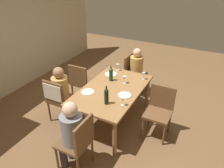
{
  "coord_description": "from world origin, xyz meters",
  "views": [
    {
      "loc": [
        -3.04,
        -1.56,
        2.75
      ],
      "look_at": [
        0.0,
        0.0,
        0.83
      ],
      "focal_mm": 34.58,
      "sensor_mm": 36.0,
      "label": 1
    }
  ],
  "objects_px": {
    "chair_far_right": "(81,81)",
    "wine_glass_centre": "(124,78)",
    "wine_bottle_tall_green": "(106,96)",
    "chair_left_end": "(78,141)",
    "dinner_plate_host": "(88,92)",
    "person_man_guest": "(62,90)",
    "dining_table": "(112,92)",
    "dinner_plate_guest_left": "(111,74)",
    "chair_far_left": "(57,96)",
    "dinner_plate_guest_right": "(125,95)",
    "chair_near": "(160,108)",
    "wine_glass_near_left": "(144,74)",
    "person_man_bearded": "(137,68)",
    "wine_glass_far": "(118,66)",
    "chair_right_end": "(133,72)",
    "wine_glass_near_right": "(123,100)",
    "person_woman_host": "(71,131)",
    "wine_bottle_dark_red": "(111,74)"
  },
  "relations": [
    {
      "from": "chair_far_left",
      "to": "wine_glass_near_left",
      "type": "height_order",
      "value": "chair_far_left"
    },
    {
      "from": "chair_left_end",
      "to": "chair_near",
      "type": "bearing_deg",
      "value": -31.61
    },
    {
      "from": "chair_right_end",
      "to": "dinner_plate_host",
      "type": "distance_m",
      "value": 1.56
    },
    {
      "from": "person_man_guest",
      "to": "dinner_plate_guest_left",
      "type": "relative_size",
      "value": 4.46
    },
    {
      "from": "chair_left_end",
      "to": "person_man_guest",
      "type": "xyz_separation_m",
      "value": [
        0.87,
        0.98,
        0.12
      ]
    },
    {
      "from": "chair_far_left",
      "to": "person_man_bearded",
      "type": "xyz_separation_m",
      "value": [
        1.73,
        -0.92,
        0.05
      ]
    },
    {
      "from": "chair_right_end",
      "to": "dinner_plate_guest_right",
      "type": "xyz_separation_m",
      "value": [
        -1.33,
        -0.39,
        0.2
      ]
    },
    {
      "from": "wine_bottle_tall_green",
      "to": "wine_glass_centre",
      "type": "height_order",
      "value": "wine_bottle_tall_green"
    },
    {
      "from": "wine_bottle_tall_green",
      "to": "dinner_plate_host",
      "type": "relative_size",
      "value": 1.4
    },
    {
      "from": "person_woman_host",
      "to": "dinner_plate_guest_right",
      "type": "bearing_deg",
      "value": -16.42
    },
    {
      "from": "chair_far_right",
      "to": "wine_glass_centre",
      "type": "xyz_separation_m",
      "value": [
        0.01,
        -1.01,
        0.3
      ]
    },
    {
      "from": "chair_right_end",
      "to": "wine_bottle_dark_red",
      "type": "xyz_separation_m",
      "value": [
        -0.95,
        0.08,
        0.34
      ]
    },
    {
      "from": "chair_far_left",
      "to": "chair_near",
      "type": "distance_m",
      "value": 1.88
    },
    {
      "from": "wine_glass_centre",
      "to": "dinner_plate_guest_right",
      "type": "relative_size",
      "value": 0.64
    },
    {
      "from": "chair_near",
      "to": "wine_bottle_tall_green",
      "type": "bearing_deg",
      "value": 36.36
    },
    {
      "from": "dining_table",
      "to": "chair_far_left",
      "type": "relative_size",
      "value": 1.83
    },
    {
      "from": "chair_far_right",
      "to": "wine_glass_near_left",
      "type": "bearing_deg",
      "value": 14.23
    },
    {
      "from": "wine_glass_far",
      "to": "chair_right_end",
      "type": "bearing_deg",
      "value": -18.67
    },
    {
      "from": "person_man_guest",
      "to": "person_woman_host",
      "type": "bearing_deg",
      "value": -45.07
    },
    {
      "from": "wine_bottle_tall_green",
      "to": "wine_glass_near_right",
      "type": "distance_m",
      "value": 0.27
    },
    {
      "from": "chair_right_end",
      "to": "person_man_bearded",
      "type": "xyz_separation_m",
      "value": [
        0.0,
        -0.11,
        0.11
      ]
    },
    {
      "from": "chair_left_end",
      "to": "wine_bottle_tall_green",
      "type": "height_order",
      "value": "wine_bottle_tall_green"
    },
    {
      "from": "dining_table",
      "to": "dinner_plate_guest_left",
      "type": "height_order",
      "value": "dinner_plate_guest_left"
    },
    {
      "from": "person_man_bearded",
      "to": "dinner_plate_host",
      "type": "relative_size",
      "value": 4.75
    },
    {
      "from": "wine_glass_near_right",
      "to": "wine_glass_far",
      "type": "relative_size",
      "value": 1.0
    },
    {
      "from": "wine_glass_near_left",
      "to": "chair_left_end",
      "type": "bearing_deg",
      "value": 170.89
    },
    {
      "from": "chair_left_end",
      "to": "chair_far_left",
      "type": "xyz_separation_m",
      "value": [
        0.72,
        0.98,
        0.06
      ]
    },
    {
      "from": "chair_right_end",
      "to": "wine_glass_near_left",
      "type": "xyz_separation_m",
      "value": [
        -0.61,
        -0.47,
        0.3
      ]
    },
    {
      "from": "dining_table",
      "to": "wine_glass_near_left",
      "type": "height_order",
      "value": "wine_glass_near_left"
    },
    {
      "from": "chair_far_left",
      "to": "dinner_plate_guest_left",
      "type": "relative_size",
      "value": 3.63
    },
    {
      "from": "chair_far_right",
      "to": "wine_glass_centre",
      "type": "bearing_deg",
      "value": 0.32
    },
    {
      "from": "dinner_plate_guest_right",
      "to": "person_man_guest",
      "type": "bearing_deg",
      "value": 101.68
    },
    {
      "from": "person_man_guest",
      "to": "dinner_plate_host",
      "type": "distance_m",
      "value": 0.57
    },
    {
      "from": "dining_table",
      "to": "chair_far_right",
      "type": "height_order",
      "value": "chair_far_right"
    },
    {
      "from": "dining_table",
      "to": "wine_bottle_tall_green",
      "type": "height_order",
      "value": "wine_bottle_tall_green"
    },
    {
      "from": "chair_near",
      "to": "wine_bottle_tall_green",
      "type": "distance_m",
      "value": 1.0
    },
    {
      "from": "chair_near",
      "to": "wine_bottle_tall_green",
      "type": "height_order",
      "value": "wine_bottle_tall_green"
    },
    {
      "from": "wine_glass_near_left",
      "to": "wine_glass_far",
      "type": "xyz_separation_m",
      "value": [
        0.13,
        0.63,
        0.0
      ]
    },
    {
      "from": "person_man_bearded",
      "to": "dinner_plate_guest_right",
      "type": "bearing_deg",
      "value": 11.79
    },
    {
      "from": "dinner_plate_guest_right",
      "to": "wine_glass_far",
      "type": "bearing_deg",
      "value": 33.06
    },
    {
      "from": "chair_far_right",
      "to": "wine_glass_centre",
      "type": "height_order",
      "value": "chair_far_right"
    },
    {
      "from": "wine_glass_centre",
      "to": "dinner_plate_host",
      "type": "height_order",
      "value": "wine_glass_centre"
    },
    {
      "from": "chair_left_end",
      "to": "wine_glass_near_left",
      "type": "bearing_deg",
      "value": -9.11
    },
    {
      "from": "chair_far_left",
      "to": "dinner_plate_host",
      "type": "relative_size",
      "value": 3.9
    },
    {
      "from": "wine_bottle_tall_green",
      "to": "dinner_plate_guest_left",
      "type": "xyz_separation_m",
      "value": [
        0.98,
        0.43,
        -0.14
      ]
    },
    {
      "from": "wine_bottle_dark_red",
      "to": "wine_bottle_tall_green",
      "type": "bearing_deg",
      "value": -157.8
    },
    {
      "from": "wine_glass_near_right",
      "to": "wine_glass_centre",
      "type": "bearing_deg",
      "value": 22.26
    },
    {
      "from": "chair_left_end",
      "to": "person_man_bearded",
      "type": "xyz_separation_m",
      "value": [
        2.45,
        0.06,
        0.11
      ]
    },
    {
      "from": "chair_left_end",
      "to": "dinner_plate_host",
      "type": "distance_m",
      "value": 1.02
    },
    {
      "from": "chair_near",
      "to": "person_man_bearded",
      "type": "distance_m",
      "value": 1.43
    }
  ]
}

